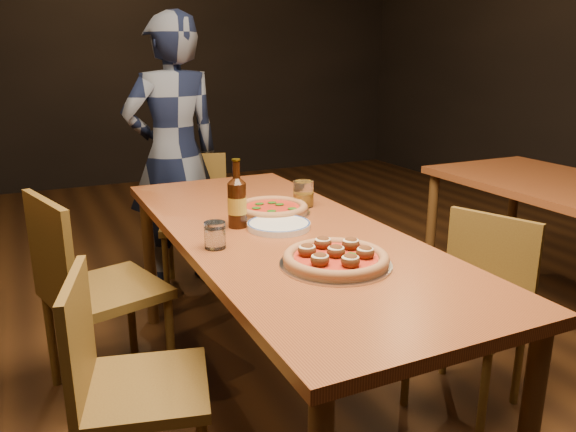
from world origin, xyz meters
name	(u,v)px	position (x,y,z in m)	size (l,w,h in m)	color
ground	(283,398)	(0.00, 0.00, 0.00)	(9.00, 9.00, 0.00)	black
table_main	(283,248)	(0.00, 0.00, 0.68)	(0.80, 2.00, 0.75)	brown
chair_main_nw	(145,386)	(-0.62, -0.31, 0.41)	(0.39, 0.39, 0.83)	brown
chair_main_sw	(105,289)	(-0.63, 0.40, 0.46)	(0.43, 0.43, 0.93)	brown
chair_main_e	(467,314)	(0.65, -0.35, 0.41)	(0.38, 0.38, 0.82)	brown
chair_end	(195,223)	(0.01, 1.29, 0.43)	(0.40, 0.40, 0.85)	brown
pizza_meatball	(336,258)	(0.00, -0.41, 0.78)	(0.37, 0.37, 0.07)	#B7B7BF
pizza_margherita	(272,208)	(0.06, 0.24, 0.77)	(0.33, 0.33, 0.04)	#B7B7BF
plate_stack	(279,226)	(0.00, 0.03, 0.76)	(0.25, 0.25, 0.02)	white
beer_bottle	(237,204)	(-0.14, 0.11, 0.85)	(0.07, 0.07, 0.26)	black
water_glass	(215,235)	(-0.30, -0.09, 0.80)	(0.08, 0.08, 0.09)	white
amber_glass	(303,194)	(0.23, 0.28, 0.81)	(0.09, 0.09, 0.11)	#A46B12
diner	(174,155)	(-0.06, 1.41, 0.82)	(0.60, 0.39, 1.64)	black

